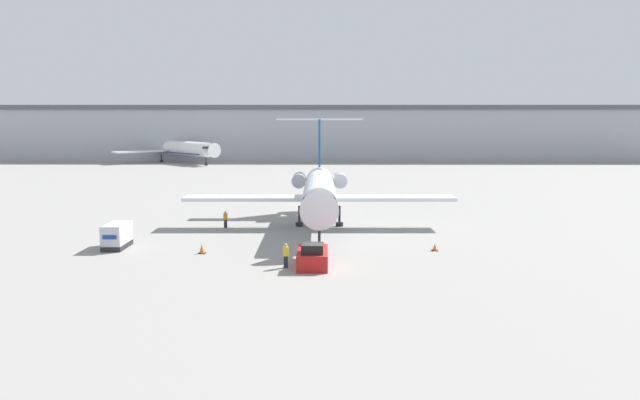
# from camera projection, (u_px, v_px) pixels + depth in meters

# --- Properties ---
(ground_plane) EXTENTS (600.00, 600.00, 0.00)m
(ground_plane) POSITION_uv_depth(u_px,v_px,m) (319.00, 268.00, 46.83)
(ground_plane) COLOR gray
(terminal_building) EXTENTS (180.00, 16.80, 14.33)m
(terminal_building) POSITION_uv_depth(u_px,v_px,m) (324.00, 133.00, 164.83)
(terminal_building) COLOR #9EA3AD
(terminal_building) RESTS_ON ground
(airplane_main) EXTENTS (27.75, 26.25, 11.11)m
(airplane_main) POSITION_uv_depth(u_px,v_px,m) (319.00, 191.00, 63.69)
(airplane_main) COLOR silver
(airplane_main) RESTS_ON ground
(pushback_tug) EXTENTS (2.31, 4.67, 1.95)m
(pushback_tug) POSITION_uv_depth(u_px,v_px,m) (313.00, 257.00, 47.34)
(pushback_tug) COLOR #B21919
(pushback_tug) RESTS_ON ground
(luggage_cart) EXTENTS (1.68, 3.66, 2.14)m
(luggage_cart) POSITION_uv_depth(u_px,v_px,m) (117.00, 236.00, 53.96)
(luggage_cart) COLOR #232326
(luggage_cart) RESTS_ON ground
(worker_near_tug) EXTENTS (0.40, 0.26, 1.87)m
(worker_near_tug) POSITION_uv_depth(u_px,v_px,m) (286.00, 255.00, 46.85)
(worker_near_tug) COLOR #232838
(worker_near_tug) RESTS_ON ground
(worker_by_wing) EXTENTS (0.40, 0.24, 1.71)m
(worker_by_wing) POSITION_uv_depth(u_px,v_px,m) (226.00, 219.00, 63.91)
(worker_by_wing) COLOR #232838
(worker_by_wing) RESTS_ON ground
(traffic_cone_left) EXTENTS (0.60, 0.60, 0.82)m
(traffic_cone_left) POSITION_uv_depth(u_px,v_px,m) (202.00, 249.00, 51.87)
(traffic_cone_left) COLOR black
(traffic_cone_left) RESTS_ON ground
(traffic_cone_right) EXTENTS (0.56, 0.56, 0.64)m
(traffic_cone_right) POSITION_uv_depth(u_px,v_px,m) (435.00, 247.00, 52.94)
(traffic_cone_right) COLOR black
(traffic_cone_right) RESTS_ON ground
(airplane_parked_far_left) EXTENTS (30.96, 33.02, 10.51)m
(airplane_parked_far_left) POSITION_uv_depth(u_px,v_px,m) (171.00, 147.00, 157.88)
(airplane_parked_far_left) COLOR white
(airplane_parked_far_left) RESTS_ON ground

